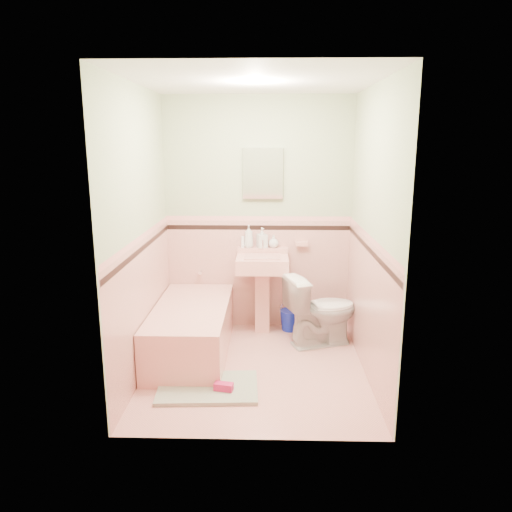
{
  "coord_description": "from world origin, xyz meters",
  "views": [
    {
      "loc": [
        0.12,
        -4.13,
        2.03
      ],
      "look_at": [
        0.0,
        0.25,
        1.0
      ],
      "focal_mm": 34.38,
      "sensor_mm": 36.0,
      "label": 1
    }
  ],
  "objects_px": {
    "soap_bottle_left": "(249,236)",
    "soap_bottle_mid": "(262,238)",
    "shoe": "(224,387)",
    "toilet": "(321,310)",
    "sink": "(262,295)",
    "bucket": "(290,320)",
    "medicine_cabinet": "(263,173)",
    "bathtub": "(192,331)",
    "soap_bottle_right": "(274,241)"
  },
  "relations": [
    {
      "from": "soap_bottle_left",
      "to": "soap_bottle_right",
      "type": "distance_m",
      "value": 0.27
    },
    {
      "from": "toilet",
      "to": "shoe",
      "type": "bearing_deg",
      "value": 120.15
    },
    {
      "from": "soap_bottle_left",
      "to": "soap_bottle_right",
      "type": "relative_size",
      "value": 1.78
    },
    {
      "from": "toilet",
      "to": "shoe",
      "type": "xyz_separation_m",
      "value": [
        -0.9,
        -1.06,
        -0.3
      ]
    },
    {
      "from": "soap_bottle_right",
      "to": "bucket",
      "type": "bearing_deg",
      "value": -23.76
    },
    {
      "from": "bathtub",
      "to": "soap_bottle_left",
      "type": "height_order",
      "value": "soap_bottle_left"
    },
    {
      "from": "toilet",
      "to": "sink",
      "type": "bearing_deg",
      "value": 46.08
    },
    {
      "from": "medicine_cabinet",
      "to": "shoe",
      "type": "bearing_deg",
      "value": -100.87
    },
    {
      "from": "soap_bottle_right",
      "to": "bucket",
      "type": "relative_size",
      "value": 0.6
    },
    {
      "from": "medicine_cabinet",
      "to": "bucket",
      "type": "bearing_deg",
      "value": -20.24
    },
    {
      "from": "toilet",
      "to": "soap_bottle_right",
      "type": "bearing_deg",
      "value": 27.4
    },
    {
      "from": "medicine_cabinet",
      "to": "shoe",
      "type": "relative_size",
      "value": 3.41
    },
    {
      "from": "soap_bottle_mid",
      "to": "shoe",
      "type": "relative_size",
      "value": 1.39
    },
    {
      "from": "bathtub",
      "to": "soap_bottle_left",
      "type": "bearing_deg",
      "value": 53.26
    },
    {
      "from": "bathtub",
      "to": "shoe",
      "type": "bearing_deg",
      "value": -64.4
    },
    {
      "from": "soap_bottle_left",
      "to": "soap_bottle_mid",
      "type": "bearing_deg",
      "value": 0.0
    },
    {
      "from": "bathtub",
      "to": "medicine_cabinet",
      "type": "height_order",
      "value": "medicine_cabinet"
    },
    {
      "from": "bucket",
      "to": "soap_bottle_mid",
      "type": "bearing_deg",
      "value": 165.12
    },
    {
      "from": "soap_bottle_mid",
      "to": "bathtub",
      "type": "bearing_deg",
      "value": -133.5
    },
    {
      "from": "bathtub",
      "to": "bucket",
      "type": "relative_size",
      "value": 6.63
    },
    {
      "from": "soap_bottle_left",
      "to": "bucket",
      "type": "relative_size",
      "value": 1.07
    },
    {
      "from": "soap_bottle_mid",
      "to": "shoe",
      "type": "distance_m",
      "value": 1.81
    },
    {
      "from": "medicine_cabinet",
      "to": "soap_bottle_right",
      "type": "bearing_deg",
      "value": -14.26
    },
    {
      "from": "soap_bottle_mid",
      "to": "bucket",
      "type": "height_order",
      "value": "soap_bottle_mid"
    },
    {
      "from": "bucket",
      "to": "soap_bottle_right",
      "type": "bearing_deg",
      "value": 156.24
    },
    {
      "from": "soap_bottle_mid",
      "to": "medicine_cabinet",
      "type": "bearing_deg",
      "value": 78.12
    },
    {
      "from": "medicine_cabinet",
      "to": "soap_bottle_right",
      "type": "height_order",
      "value": "medicine_cabinet"
    },
    {
      "from": "medicine_cabinet",
      "to": "sink",
      "type": "bearing_deg",
      "value": -90.0
    },
    {
      "from": "bucket",
      "to": "toilet",
      "type": "bearing_deg",
      "value": -51.45
    },
    {
      "from": "bathtub",
      "to": "toilet",
      "type": "relative_size",
      "value": 2.05
    },
    {
      "from": "sink",
      "to": "bucket",
      "type": "height_order",
      "value": "sink"
    },
    {
      "from": "toilet",
      "to": "soap_bottle_mid",
      "type": "bearing_deg",
      "value": 33.82
    },
    {
      "from": "soap_bottle_mid",
      "to": "bucket",
      "type": "relative_size",
      "value": 0.95
    },
    {
      "from": "bathtub",
      "to": "soap_bottle_left",
      "type": "relative_size",
      "value": 6.18
    },
    {
      "from": "toilet",
      "to": "medicine_cabinet",
      "type": "bearing_deg",
      "value": 31.76
    },
    {
      "from": "bucket",
      "to": "medicine_cabinet",
      "type": "bearing_deg",
      "value": 159.76
    },
    {
      "from": "soap_bottle_left",
      "to": "bucket",
      "type": "bearing_deg",
      "value": -10.33
    },
    {
      "from": "soap_bottle_right",
      "to": "bucket",
      "type": "height_order",
      "value": "soap_bottle_right"
    },
    {
      "from": "soap_bottle_left",
      "to": "soap_bottle_mid",
      "type": "relative_size",
      "value": 1.13
    },
    {
      "from": "toilet",
      "to": "bucket",
      "type": "bearing_deg",
      "value": 19.06
    },
    {
      "from": "soap_bottle_left",
      "to": "toilet",
      "type": "relative_size",
      "value": 0.33
    },
    {
      "from": "medicine_cabinet",
      "to": "bucket",
      "type": "relative_size",
      "value": 2.33
    },
    {
      "from": "medicine_cabinet",
      "to": "bucket",
      "type": "distance_m",
      "value": 1.62
    },
    {
      "from": "sink",
      "to": "soap_bottle_left",
      "type": "height_order",
      "value": "soap_bottle_left"
    },
    {
      "from": "bucket",
      "to": "shoe",
      "type": "distance_m",
      "value": 1.55
    },
    {
      "from": "sink",
      "to": "shoe",
      "type": "relative_size",
      "value": 5.51
    },
    {
      "from": "sink",
      "to": "medicine_cabinet",
      "type": "height_order",
      "value": "medicine_cabinet"
    },
    {
      "from": "bathtub",
      "to": "medicine_cabinet",
      "type": "distance_m",
      "value": 1.78
    },
    {
      "from": "bathtub",
      "to": "sink",
      "type": "relative_size",
      "value": 1.76
    },
    {
      "from": "bathtub",
      "to": "shoe",
      "type": "relative_size",
      "value": 9.69
    }
  ]
}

